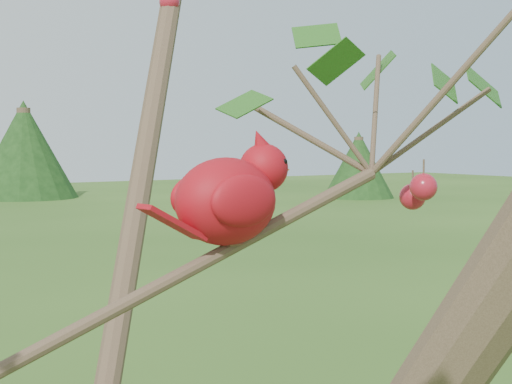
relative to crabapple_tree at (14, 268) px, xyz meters
The scene contains 2 objects.
crabapple_tree is the anchor object (origin of this frame).
cardinal 0.32m from the crabapple_tree, 17.29° to the left, with size 0.24×0.13×0.16m.
Camera 1 is at (-0.19, -0.80, 2.25)m, focal length 55.00 mm.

